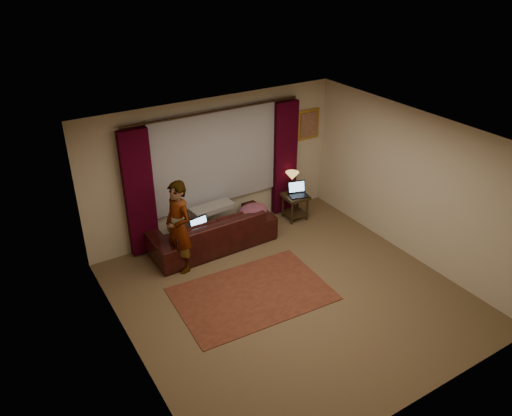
{
  "coord_description": "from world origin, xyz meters",
  "views": [
    {
      "loc": [
        -3.78,
        -5.1,
        4.97
      ],
      "look_at": [
        0.1,
        1.2,
        1.0
      ],
      "focal_mm": 35.0,
      "sensor_mm": 36.0,
      "label": 1
    }
  ],
  "objects_px": {
    "laptop_sofa": "(203,227)",
    "laptop_table": "(299,190)",
    "end_table": "(295,207)",
    "tiffany_lamp": "(292,182)",
    "person": "(179,227)",
    "sofa": "(212,224)"
  },
  "relations": [
    {
      "from": "laptop_sofa",
      "to": "laptop_table",
      "type": "distance_m",
      "value": 2.2
    },
    {
      "from": "end_table",
      "to": "tiffany_lamp",
      "type": "relative_size",
      "value": 1.25
    },
    {
      "from": "laptop_table",
      "to": "person",
      "type": "relative_size",
      "value": 0.24
    },
    {
      "from": "tiffany_lamp",
      "to": "end_table",
      "type": "bearing_deg",
      "value": -97.1
    },
    {
      "from": "laptop_sofa",
      "to": "end_table",
      "type": "distance_m",
      "value": 2.2
    },
    {
      "from": "end_table",
      "to": "laptop_table",
      "type": "xyz_separation_m",
      "value": [
        0.03,
        -0.06,
        0.4
      ]
    },
    {
      "from": "laptop_sofa",
      "to": "person",
      "type": "xyz_separation_m",
      "value": [
        -0.5,
        -0.14,
        0.22
      ]
    },
    {
      "from": "person",
      "to": "laptop_sofa",
      "type": "bearing_deg",
      "value": 93.78
    },
    {
      "from": "sofa",
      "to": "end_table",
      "type": "distance_m",
      "value": 1.9
    },
    {
      "from": "laptop_table",
      "to": "laptop_sofa",
      "type": "bearing_deg",
      "value": -158.98
    },
    {
      "from": "laptop_table",
      "to": "sofa",
      "type": "bearing_deg",
      "value": -164.4
    },
    {
      "from": "end_table",
      "to": "laptop_table",
      "type": "height_order",
      "value": "laptop_table"
    },
    {
      "from": "laptop_table",
      "to": "person",
      "type": "xyz_separation_m",
      "value": [
        -2.69,
        -0.35,
        0.15
      ]
    },
    {
      "from": "person",
      "to": "sofa",
      "type": "bearing_deg",
      "value": 102.43
    },
    {
      "from": "sofa",
      "to": "laptop_sofa",
      "type": "xyz_separation_m",
      "value": [
        -0.28,
        -0.21,
        0.13
      ]
    },
    {
      "from": "sofa",
      "to": "laptop_table",
      "type": "bearing_deg",
      "value": 179.17
    },
    {
      "from": "person",
      "to": "tiffany_lamp",
      "type": "bearing_deg",
      "value": 90.46
    },
    {
      "from": "end_table",
      "to": "laptop_table",
      "type": "relative_size",
      "value": 1.35
    },
    {
      "from": "sofa",
      "to": "laptop_sofa",
      "type": "height_order",
      "value": "sofa"
    },
    {
      "from": "end_table",
      "to": "sofa",
      "type": "bearing_deg",
      "value": -178.17
    },
    {
      "from": "laptop_table",
      "to": "end_table",
      "type": "bearing_deg",
      "value": 130.76
    },
    {
      "from": "sofa",
      "to": "laptop_sofa",
      "type": "bearing_deg",
      "value": 36.19
    }
  ]
}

